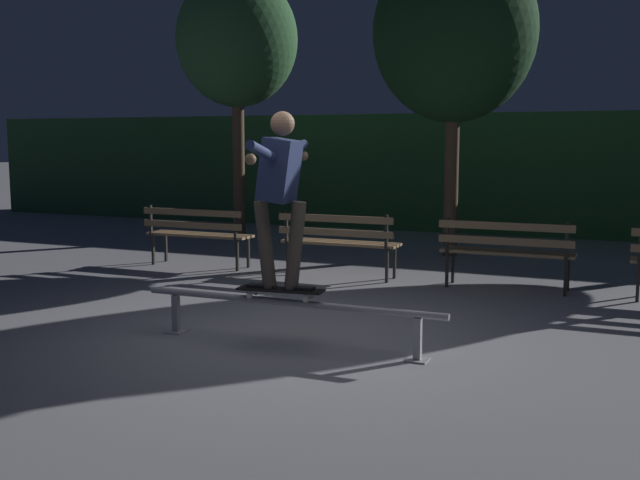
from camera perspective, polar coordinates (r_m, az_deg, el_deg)
The scene contains 10 objects.
ground_plane at distance 7.04m, azimuth -1.59°, elevation -7.47°, with size 90.00×90.00×0.00m, color gray.
hedge_backdrop at distance 15.50m, azimuth 12.65°, elevation 4.93°, with size 24.00×1.20×2.33m, color #2D5B33.
grind_rail at distance 6.77m, azimuth -2.38°, elevation -5.21°, with size 2.89×0.18×0.42m.
skateboard at distance 6.77m, azimuth -2.98°, elevation -3.78°, with size 0.80×0.28×0.09m.
skateboarder at distance 6.65m, azimuth -3.02°, elevation 4.15°, with size 0.63×1.40×1.56m.
park_bench_leftmost at distance 11.04m, azimuth -9.23°, elevation 0.75°, with size 1.60×0.41×0.88m.
park_bench_left_center at distance 10.04m, azimuth 1.38°, elevation 0.18°, with size 1.60×0.41×0.88m.
park_bench_right_center at distance 9.45m, azimuth 13.80°, elevation -0.50°, with size 1.60×0.41×0.88m.
tree_far_left at distance 14.38m, azimuth -6.24°, elevation 14.62°, with size 2.21×2.21×4.85m.
tree_behind_benches at distance 12.20m, azimuth 10.05°, elevation 15.04°, with size 2.50×2.50×4.83m.
Camera 1 is at (2.86, -6.17, 1.82)m, focal length 42.70 mm.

